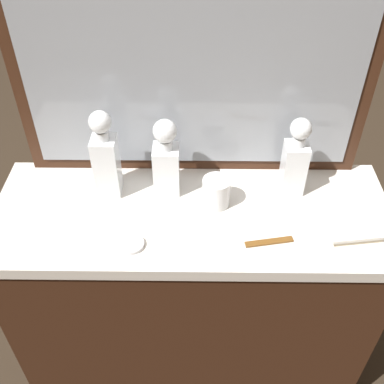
{
  "coord_description": "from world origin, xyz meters",
  "views": [
    {
      "loc": [
        0.01,
        -1.02,
        1.82
      ],
      "look_at": [
        0.0,
        0.0,
        0.91
      ],
      "focal_mm": 43.22,
      "sensor_mm": 36.0,
      "label": 1
    }
  ],
  "objects_px": {
    "crystal_decanter_front": "(166,163)",
    "crystal_decanter_left": "(295,163)",
    "porcelain_dish": "(131,244)",
    "crystal_decanter_right": "(106,162)",
    "silver_brush_rear": "(356,235)",
    "crystal_tumbler_center": "(216,193)",
    "tortoiseshell_comb": "(269,242)"
  },
  "relations": [
    {
      "from": "crystal_decanter_front",
      "to": "crystal_decanter_left",
      "type": "relative_size",
      "value": 0.98
    },
    {
      "from": "crystal_decanter_front",
      "to": "porcelain_dish",
      "type": "xyz_separation_m",
      "value": [
        -0.09,
        -0.25,
        -0.1
      ]
    },
    {
      "from": "crystal_decanter_right",
      "to": "porcelain_dish",
      "type": "xyz_separation_m",
      "value": [
        0.09,
        -0.24,
        -0.11
      ]
    },
    {
      "from": "crystal_decanter_left",
      "to": "silver_brush_rear",
      "type": "xyz_separation_m",
      "value": [
        0.16,
        -0.21,
        -0.1
      ]
    },
    {
      "from": "crystal_decanter_front",
      "to": "crystal_decanter_left",
      "type": "bearing_deg",
      "value": 0.5
    },
    {
      "from": "crystal_decanter_front",
      "to": "crystal_tumbler_center",
      "type": "distance_m",
      "value": 0.18
    },
    {
      "from": "crystal_decanter_left",
      "to": "porcelain_dish",
      "type": "bearing_deg",
      "value": -152.85
    },
    {
      "from": "crystal_decanter_left",
      "to": "tortoiseshell_comb",
      "type": "xyz_separation_m",
      "value": [
        -0.09,
        -0.23,
        -0.1
      ]
    },
    {
      "from": "crystal_tumbler_center",
      "to": "crystal_decanter_left",
      "type": "bearing_deg",
      "value": 16.14
    },
    {
      "from": "crystal_tumbler_center",
      "to": "tortoiseshell_comb",
      "type": "xyz_separation_m",
      "value": [
        0.15,
        -0.16,
        -0.04
      ]
    },
    {
      "from": "crystal_decanter_right",
      "to": "crystal_tumbler_center",
      "type": "xyz_separation_m",
      "value": [
        0.34,
        -0.05,
        -0.08
      ]
    },
    {
      "from": "crystal_decanter_right",
      "to": "tortoiseshell_comb",
      "type": "distance_m",
      "value": 0.55
    },
    {
      "from": "crystal_decanter_right",
      "to": "crystal_decanter_left",
      "type": "relative_size",
      "value": 1.11
    },
    {
      "from": "crystal_decanter_right",
      "to": "crystal_decanter_left",
      "type": "xyz_separation_m",
      "value": [
        0.58,
        0.02,
        -0.01
      ]
    },
    {
      "from": "crystal_decanter_left",
      "to": "porcelain_dish",
      "type": "xyz_separation_m",
      "value": [
        -0.49,
        -0.25,
        -0.1
      ]
    },
    {
      "from": "crystal_decanter_front",
      "to": "crystal_tumbler_center",
      "type": "relative_size",
      "value": 2.78
    },
    {
      "from": "silver_brush_rear",
      "to": "tortoiseshell_comb",
      "type": "relative_size",
      "value": 1.16
    },
    {
      "from": "crystal_decanter_left",
      "to": "tortoiseshell_comb",
      "type": "distance_m",
      "value": 0.27
    },
    {
      "from": "crystal_tumbler_center",
      "to": "porcelain_dish",
      "type": "bearing_deg",
      "value": -143.75
    },
    {
      "from": "crystal_decanter_left",
      "to": "porcelain_dish",
      "type": "relative_size",
      "value": 3.59
    },
    {
      "from": "porcelain_dish",
      "to": "tortoiseshell_comb",
      "type": "height_order",
      "value": "porcelain_dish"
    },
    {
      "from": "tortoiseshell_comb",
      "to": "crystal_decanter_right",
      "type": "bearing_deg",
      "value": 155.89
    },
    {
      "from": "crystal_decanter_front",
      "to": "silver_brush_rear",
      "type": "xyz_separation_m",
      "value": [
        0.56,
        -0.21,
        -0.09
      ]
    },
    {
      "from": "crystal_decanter_front",
      "to": "silver_brush_rear",
      "type": "bearing_deg",
      "value": -20.7
    },
    {
      "from": "silver_brush_rear",
      "to": "crystal_decanter_left",
      "type": "bearing_deg",
      "value": 126.48
    },
    {
      "from": "crystal_decanter_right",
      "to": "crystal_tumbler_center",
      "type": "distance_m",
      "value": 0.35
    },
    {
      "from": "crystal_tumbler_center",
      "to": "silver_brush_rear",
      "type": "distance_m",
      "value": 0.43
    },
    {
      "from": "crystal_decanter_left",
      "to": "crystal_tumbler_center",
      "type": "bearing_deg",
      "value": -163.86
    },
    {
      "from": "crystal_decanter_right",
      "to": "tortoiseshell_comb",
      "type": "height_order",
      "value": "crystal_decanter_right"
    },
    {
      "from": "porcelain_dish",
      "to": "tortoiseshell_comb",
      "type": "xyz_separation_m",
      "value": [
        0.4,
        0.02,
        -0.0
      ]
    },
    {
      "from": "silver_brush_rear",
      "to": "tortoiseshell_comb",
      "type": "distance_m",
      "value": 0.25
    },
    {
      "from": "silver_brush_rear",
      "to": "porcelain_dish",
      "type": "relative_size",
      "value": 2.22
    }
  ]
}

